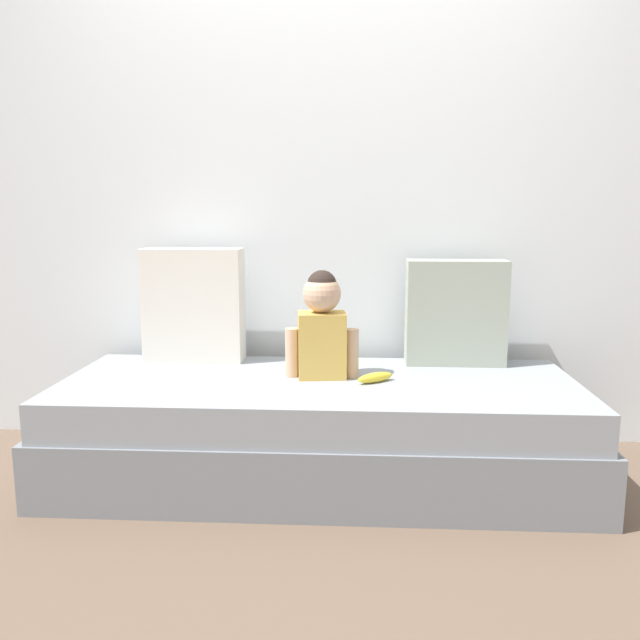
{
  "coord_description": "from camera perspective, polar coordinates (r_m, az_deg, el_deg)",
  "views": [
    {
      "loc": [
        0.16,
        -2.57,
        1.11
      ],
      "look_at": [
        0.0,
        0.0,
        0.67
      ],
      "focal_mm": 36.25,
      "sensor_mm": 36.0,
      "label": 1
    }
  ],
  "objects": [
    {
      "name": "couch",
      "position": [
        2.73,
        -0.1,
        -9.66
      ],
      "size": [
        2.17,
        0.85,
        0.42
      ],
      "color": "gray",
      "rests_on": "ground"
    },
    {
      "name": "ground_plane",
      "position": [
        2.81,
        -0.1,
        -13.68
      ],
      "size": [
        12.0,
        12.0,
        0.0
      ],
      "primitive_type": "plane",
      "color": "brown"
    },
    {
      "name": "banana",
      "position": [
        2.64,
        4.9,
        -5.08
      ],
      "size": [
        0.16,
        0.13,
        0.04
      ],
      "primitive_type": "ellipsoid",
      "rotation": [
        0.0,
        0.0,
        0.61
      ],
      "color": "yellow",
      "rests_on": "couch"
    },
    {
      "name": "back_wall",
      "position": [
        3.14,
        0.52,
        11.6
      ],
      "size": [
        5.37,
        0.1,
        2.44
      ],
      "primitive_type": "cube",
      "color": "silver",
      "rests_on": "ground"
    },
    {
      "name": "throw_pillow_left",
      "position": [
        3.03,
        -11.09,
        1.32
      ],
      "size": [
        0.45,
        0.16,
        0.52
      ],
      "primitive_type": "cube",
      "color": "silver",
      "rests_on": "couch"
    },
    {
      "name": "toddler",
      "position": [
        2.67,
        0.16,
        -0.4
      ],
      "size": [
        0.31,
        0.17,
        0.45
      ],
      "color": "gold",
      "rests_on": "couch"
    },
    {
      "name": "throw_pillow_right",
      "position": [
        2.97,
        11.87,
        0.66
      ],
      "size": [
        0.44,
        0.16,
        0.47
      ],
      "primitive_type": "cube",
      "color": "#99A393",
      "rests_on": "couch"
    }
  ]
}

